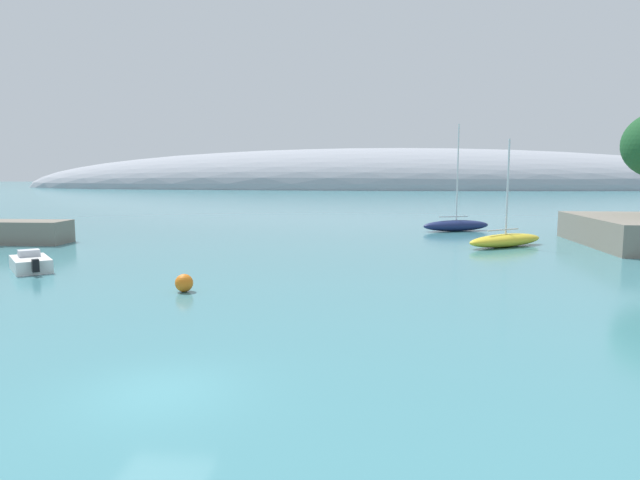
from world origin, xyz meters
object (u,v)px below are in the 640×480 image
object	(u,v)px
motorboat_white_foreground	(31,263)
sailboat_navy_near_shore	(456,225)
sailboat_yellow_mid_mooring	(506,240)
mooring_buoy_orange	(184,283)

from	to	relation	value
motorboat_white_foreground	sailboat_navy_near_shore	bearing A→B (deg)	-87.82
sailboat_yellow_mid_mooring	motorboat_white_foreground	size ratio (longest dim) A/B	2.07
sailboat_navy_near_shore	motorboat_white_foreground	world-z (taller)	sailboat_navy_near_shore
sailboat_navy_near_shore	mooring_buoy_orange	distance (m)	35.00
sailboat_navy_near_shore	sailboat_yellow_mid_mooring	xyz separation A→B (m)	(2.17, -11.59, -0.06)
sailboat_yellow_mid_mooring	mooring_buoy_orange	size ratio (longest dim) A/B	9.45
mooring_buoy_orange	sailboat_yellow_mid_mooring	bearing A→B (deg)	43.52
sailboat_navy_near_shore	motorboat_white_foreground	size ratio (longest dim) A/B	2.58
mooring_buoy_orange	motorboat_white_foreground	bearing A→B (deg)	155.88
sailboat_navy_near_shore	mooring_buoy_orange	xyz separation A→B (m)	(-17.52, -30.29, -0.18)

